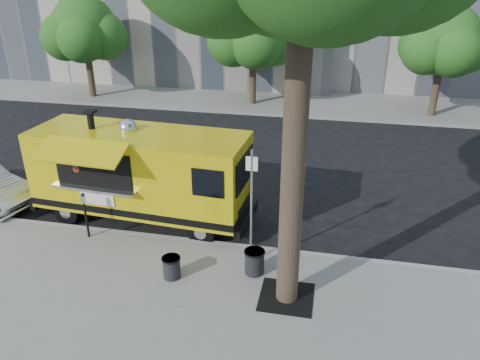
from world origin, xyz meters
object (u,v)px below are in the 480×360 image
object	(u,v)px
sign_post	(251,201)
parking_meter	(85,210)
far_tree_a	(84,29)
food_truck	(140,173)
trash_bin_right	(254,261)
far_tree_b	(253,31)
far_tree_c	(444,40)
trash_bin_left	(172,267)

from	to	relation	value
sign_post	parking_meter	size ratio (longest dim) A/B	2.25
far_tree_a	parking_meter	size ratio (longest dim) A/B	4.01
food_truck	sign_post	bearing A→B (deg)	-21.84
trash_bin_right	far_tree_b	bearing A→B (deg)	100.49
far_tree_b	parking_meter	world-z (taller)	far_tree_b
sign_post	food_truck	size ratio (longest dim) A/B	0.46
parking_meter	trash_bin_right	size ratio (longest dim) A/B	2.18
far_tree_a	parking_meter	xyz separation A→B (m)	(7.00, -13.65, -2.79)
far_tree_a	food_truck	world-z (taller)	far_tree_a
far_tree_b	sign_post	xyz separation A→B (m)	(2.55, -14.25, -1.98)
sign_post	far_tree_b	bearing A→B (deg)	100.15
sign_post	food_truck	xyz separation A→B (m)	(-3.58, 1.72, -0.35)
far_tree_a	trash_bin_right	bearing A→B (deg)	-50.71
far_tree_b	far_tree_c	distance (m)	9.01
food_truck	trash_bin_left	world-z (taller)	food_truck
far_tree_b	food_truck	bearing A→B (deg)	-94.71
trash_bin_right	far_tree_a	bearing A→B (deg)	129.29
far_tree_c	parking_meter	bearing A→B (deg)	-128.66
sign_post	trash_bin_right	world-z (taller)	sign_post
far_tree_b	trash_bin_right	world-z (taller)	far_tree_b
far_tree_a	sign_post	bearing A→B (deg)	-50.17
far_tree_b	trash_bin_right	bearing A→B (deg)	-79.51
far_tree_a	trash_bin_right	xyz separation A→B (m)	(11.73, -14.33, -3.30)
far_tree_b	trash_bin_left	world-z (taller)	far_tree_b
far_tree_c	sign_post	bearing A→B (deg)	-114.81
far_tree_c	sign_post	distance (m)	15.48
far_tree_c	trash_bin_left	distance (m)	17.39
far_tree_a	trash_bin_right	world-z (taller)	far_tree_a
far_tree_a	far_tree_c	world-z (taller)	far_tree_a
far_tree_a	trash_bin_right	distance (m)	18.81
food_truck	trash_bin_left	bearing A→B (deg)	-52.24
parking_meter	trash_bin_left	bearing A→B (deg)	-23.84
food_truck	trash_bin_left	distance (m)	3.51
sign_post	parking_meter	distance (m)	4.64
parking_meter	trash_bin_left	size ratio (longest dim) A/B	2.46
sign_post	far_tree_a	bearing A→B (deg)	129.83
food_truck	far_tree_c	bearing A→B (deg)	54.47
trash_bin_left	far_tree_a	bearing A→B (deg)	123.42
far_tree_b	far_tree_c	bearing A→B (deg)	-1.91
far_tree_a	far_tree_c	xyz separation A→B (m)	(18.00, 0.10, -0.06)
far_tree_c	trash_bin_left	bearing A→B (deg)	-118.56
parking_meter	far_tree_a	bearing A→B (deg)	117.15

